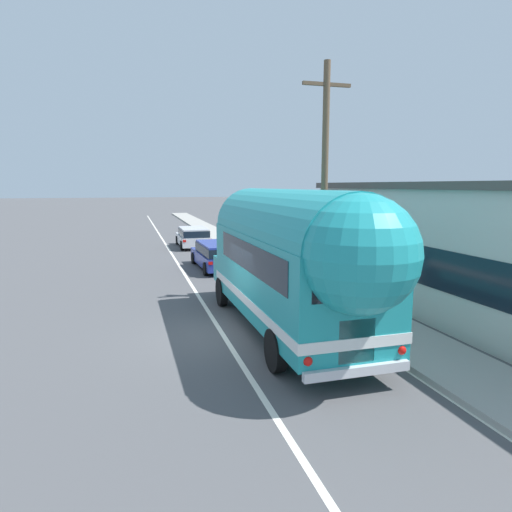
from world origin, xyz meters
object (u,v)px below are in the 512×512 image
object	(u,v)px
utility_pole	(325,180)
painted_bus	(293,257)
car_lead	(217,254)
car_second	(193,236)

from	to	relation	value
utility_pole	painted_bus	xyz separation A→B (m)	(-2.57, -3.71, -2.12)
utility_pole	painted_bus	bearing A→B (deg)	-124.72
car_lead	car_second	size ratio (longest dim) A/B	1.08
car_second	car_lead	bearing A→B (deg)	-89.81
car_lead	painted_bus	bearing A→B (deg)	-89.64
utility_pole	car_second	bearing A→B (deg)	99.80
utility_pole	car_lead	bearing A→B (deg)	110.49
painted_bus	utility_pole	bearing A→B (deg)	55.28
utility_pole	painted_bus	distance (m)	4.99
car_lead	car_second	world-z (taller)	same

